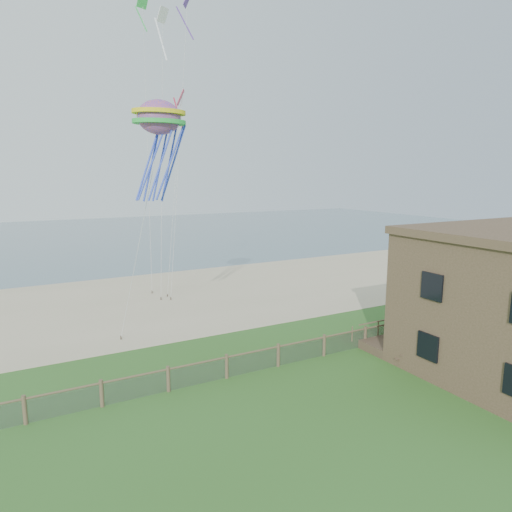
# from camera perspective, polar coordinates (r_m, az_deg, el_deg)

# --- Properties ---
(ground) EXTENTS (160.00, 160.00, 0.00)m
(ground) POSITION_cam_1_polar(r_m,az_deg,el_deg) (20.57, 12.01, -19.23)
(ground) COLOR #335E20
(ground) RESTS_ON ground
(sand_beach) EXTENTS (72.00, 20.00, 0.02)m
(sand_beach) POSITION_cam_1_polar(r_m,az_deg,el_deg) (38.73, -9.64, -5.07)
(sand_beach) COLOR tan
(sand_beach) RESTS_ON ground
(ocean) EXTENTS (160.00, 68.00, 0.02)m
(ocean) POSITION_cam_1_polar(r_m,az_deg,el_deg) (80.99, -19.84, 2.31)
(ocean) COLOR slate
(ocean) RESTS_ON ground
(chainlink_fence) EXTENTS (36.20, 0.20, 1.25)m
(chainlink_fence) POSITION_cam_1_polar(r_m,az_deg,el_deg) (24.70, 2.79, -12.44)
(chainlink_fence) COLOR brown
(chainlink_fence) RESTS_ON ground
(motel_deck) EXTENTS (15.00, 2.00, 0.50)m
(motel_deck) POSITION_cam_1_polar(r_m,az_deg,el_deg) (32.51, 23.99, -8.30)
(motel_deck) COLOR brown
(motel_deck) RESTS_ON ground
(picnic_table) EXTENTS (2.10, 1.76, 0.77)m
(picnic_table) POSITION_cam_1_polar(r_m,az_deg,el_deg) (26.20, 19.22, -12.04)
(picnic_table) COLOR brown
(picnic_table) RESTS_ON ground
(octopus_kite) EXTENTS (3.23, 2.55, 5.97)m
(octopus_kite) POSITION_cam_1_polar(r_m,az_deg,el_deg) (25.71, -11.88, 13.21)
(octopus_kite) COLOR orange
(kite_white) EXTENTS (1.80, 2.05, 2.79)m
(kite_white) POSITION_cam_1_polar(r_m,az_deg,el_deg) (34.23, -11.54, 26.01)
(kite_white) COLOR white
(kite_purple) EXTENTS (2.04, 1.78, 2.75)m
(kite_purple) POSITION_cam_1_polar(r_m,az_deg,el_deg) (34.70, -8.56, 27.84)
(kite_purple) COLOR #5E2F98
(kite_red) EXTENTS (1.93, 1.66, 2.41)m
(kite_red) POSITION_cam_1_polar(r_m,az_deg,el_deg) (34.33, -9.38, 17.97)
(kite_red) COLOR #C22240
(kite_green) EXTENTS (1.55, 1.85, 2.33)m
(kite_green) POSITION_cam_1_polar(r_m,az_deg,el_deg) (36.77, -13.94, 27.68)
(kite_green) COLOR green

